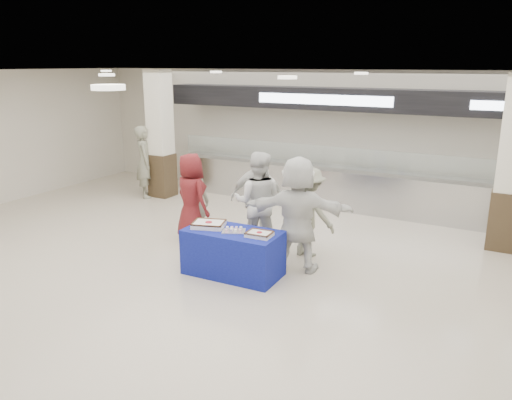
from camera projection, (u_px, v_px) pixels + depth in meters
The scene contains 15 objects.
ground at pixel (195, 289), 7.63m from camera, with size 14.00×14.00×0.00m, color beige.
serving_line at pixel (326, 158), 11.89m from camera, with size 8.70×0.85×2.80m.
column_left at pixel (161, 137), 12.63m from camera, with size 0.55×0.55×3.20m.
column_right at pixel (512, 168), 8.93m from camera, with size 0.55×0.55×3.20m.
display_table at pixel (233, 253), 8.08m from camera, with size 1.55×0.78×0.75m, color navy.
sheet_cake_left at pixel (209, 224), 8.15m from camera, with size 0.60×0.53×0.10m.
sheet_cake_right at pixel (259, 234), 7.71m from camera, with size 0.40×0.32×0.09m.
cupcake_tray at pixel (234, 230), 7.93m from camera, with size 0.45×0.41×0.06m.
civilian_maroon at pixel (191, 197), 9.55m from camera, with size 0.84×0.54×1.71m, color maroon.
soldier_a at pixel (196, 200), 9.69m from camera, with size 0.57×0.37×1.56m, color gray.
chef_tall at pixel (258, 202), 8.99m from camera, with size 0.90×0.70×1.84m, color silver.
chef_short at pixel (258, 198), 9.38m from camera, with size 1.03×0.43×1.76m, color silver.
soldier_b at pixel (308, 212), 8.78m from camera, with size 1.04×0.60×1.62m, color gray.
civilian_white at pixel (298, 214), 8.11m from camera, with size 1.80×0.57×1.94m, color white.
soldier_bg at pixel (145, 162), 12.67m from camera, with size 0.67×0.44×1.83m, color gray.
Camera 1 is at (4.18, -5.69, 3.33)m, focal length 35.00 mm.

